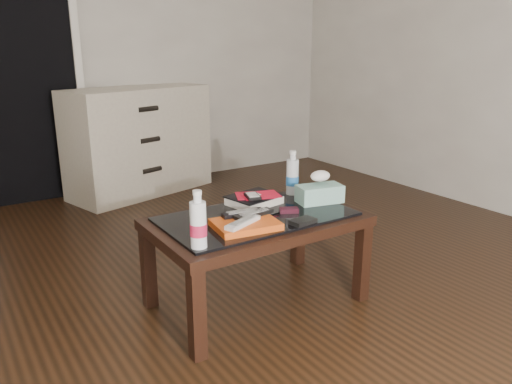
% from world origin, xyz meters
% --- Properties ---
extents(ground, '(5.00, 5.00, 0.00)m').
position_xyz_m(ground, '(0.00, 0.00, 0.00)').
color(ground, black).
rests_on(ground, ground).
extents(doorway, '(0.90, 0.08, 2.07)m').
position_xyz_m(doorway, '(-0.40, 2.47, 1.02)').
color(doorway, black).
rests_on(doorway, ground).
extents(coffee_table, '(1.00, 0.60, 0.46)m').
position_xyz_m(coffee_table, '(0.18, 0.04, 0.40)').
color(coffee_table, black).
rests_on(coffee_table, ground).
extents(dresser, '(1.29, 0.80, 0.90)m').
position_xyz_m(dresser, '(0.41, 2.23, 0.45)').
color(dresser, beige).
rests_on(dresser, ground).
extents(magazines, '(0.31, 0.25, 0.03)m').
position_xyz_m(magazines, '(0.05, -0.07, 0.48)').
color(magazines, '#CC4C13').
rests_on(magazines, coffee_table).
extents(remote_silver, '(0.20, 0.12, 0.02)m').
position_xyz_m(remote_silver, '(0.01, -0.10, 0.50)').
color(remote_silver, silver).
rests_on(remote_silver, magazines).
extents(remote_black_front, '(0.20, 0.08, 0.02)m').
position_xyz_m(remote_black_front, '(0.11, -0.03, 0.50)').
color(remote_black_front, black).
rests_on(remote_black_front, magazines).
extents(remote_black_back, '(0.20, 0.08, 0.02)m').
position_xyz_m(remote_black_back, '(0.08, 0.01, 0.50)').
color(remote_black_back, black).
rests_on(remote_black_back, magazines).
extents(textbook, '(0.28, 0.24, 0.05)m').
position_xyz_m(textbook, '(0.26, 0.19, 0.48)').
color(textbook, black).
rests_on(textbook, coffee_table).
extents(dvd_mailers, '(0.23, 0.20, 0.01)m').
position_xyz_m(dvd_mailers, '(0.27, 0.19, 0.51)').
color(dvd_mailers, red).
rests_on(dvd_mailers, textbook).
extents(ipod, '(0.09, 0.12, 0.02)m').
position_xyz_m(ipod, '(0.23, 0.15, 0.52)').
color(ipod, black).
rests_on(ipod, dvd_mailers).
extents(flip_phone, '(0.10, 0.08, 0.02)m').
position_xyz_m(flip_phone, '(0.33, -0.01, 0.47)').
color(flip_phone, black).
rests_on(flip_phone, coffee_table).
extents(wallet, '(0.13, 0.08, 0.02)m').
position_xyz_m(wallet, '(0.29, -0.17, 0.47)').
color(wallet, black).
rests_on(wallet, coffee_table).
extents(water_bottle_left, '(0.08, 0.08, 0.24)m').
position_xyz_m(water_bottle_left, '(-0.23, -0.15, 0.58)').
color(water_bottle_left, white).
rests_on(water_bottle_left, coffee_table).
extents(water_bottle_right, '(0.08, 0.08, 0.24)m').
position_xyz_m(water_bottle_right, '(0.53, 0.23, 0.58)').
color(water_bottle_right, silver).
rests_on(water_bottle_right, coffee_table).
extents(tissue_box, '(0.25, 0.17, 0.09)m').
position_xyz_m(tissue_box, '(0.56, 0.04, 0.51)').
color(tissue_box, teal).
rests_on(tissue_box, coffee_table).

